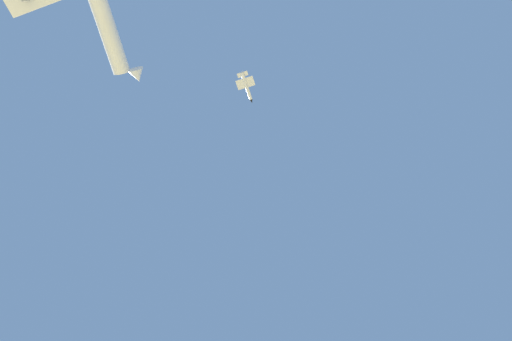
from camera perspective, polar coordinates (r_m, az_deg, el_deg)
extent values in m
cone|color=white|center=(169.80, -15.85, 12.34)|extent=(7.07, 7.60, 6.08)
cylinder|color=silver|center=(191.86, -1.31, 11.42)|extent=(11.81, 8.17, 1.50)
cone|color=black|center=(194.13, -0.61, 9.41)|extent=(2.49, 2.33, 1.50)
cube|color=silver|center=(191.25, -1.45, 11.80)|extent=(7.98, 9.12, 0.24)
cube|color=silver|center=(192.24, -1.82, 13.08)|extent=(2.14, 1.44, 2.60)
cube|color=silver|center=(190.56, -1.84, 12.93)|extent=(4.24, 5.13, 0.20)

